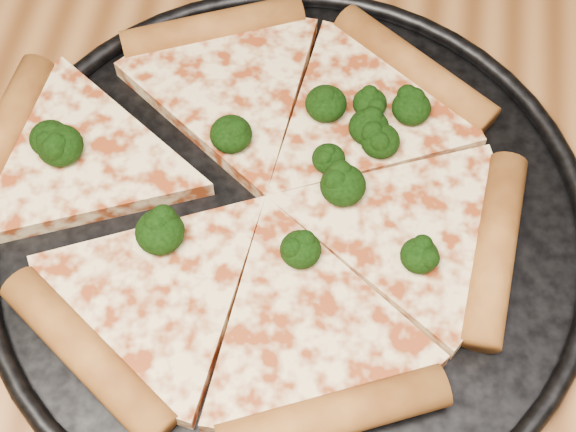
# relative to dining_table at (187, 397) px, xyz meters

# --- Properties ---
(dining_table) EXTENTS (1.20, 0.90, 0.75)m
(dining_table) POSITION_rel_dining_table_xyz_m (0.00, 0.00, 0.00)
(dining_table) COLOR #975D2E
(dining_table) RESTS_ON ground
(pizza_pan) EXTENTS (0.40, 0.40, 0.02)m
(pizza_pan) POSITION_rel_dining_table_xyz_m (0.06, 0.09, 0.10)
(pizza_pan) COLOR black
(pizza_pan) RESTS_ON dining_table
(pizza) EXTENTS (0.37, 0.35, 0.03)m
(pizza) POSITION_rel_dining_table_xyz_m (0.04, 0.11, 0.11)
(pizza) COLOR #FFD99C
(pizza) RESTS_ON pizza_pan
(broccoli_florets) EXTENTS (0.27, 0.15, 0.02)m
(broccoli_florets) POSITION_rel_dining_table_xyz_m (0.04, 0.13, 0.12)
(broccoli_florets) COLOR black
(broccoli_florets) RESTS_ON pizza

